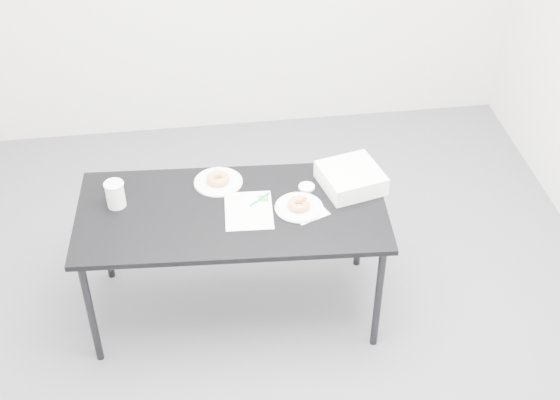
{
  "coord_description": "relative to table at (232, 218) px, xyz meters",
  "views": [
    {
      "loc": [
        -0.32,
        -2.93,
        3.22
      ],
      "look_at": [
        0.09,
        0.02,
        0.83
      ],
      "focal_mm": 50.0,
      "sensor_mm": 36.0,
      "label": 1
    }
  ],
  "objects": [
    {
      "name": "cup_lid",
      "position": [
        0.4,
        0.13,
        0.06
      ],
      "size": [
        0.08,
        0.08,
        0.01
      ],
      "primitive_type": "cylinder",
      "color": "white",
      "rests_on": "table"
    },
    {
      "name": "logo_patch",
      "position": [
        0.17,
        0.06,
        0.06
      ],
      "size": [
        0.05,
        0.05,
        0.0
      ],
      "primitive_type": "cube",
      "rotation": [
        0.0,
        0.0,
        -0.06
      ],
      "color": "green",
      "rests_on": "scorecard"
    },
    {
      "name": "floor",
      "position": [
        0.15,
        -0.12,
        -0.66
      ],
      "size": [
        4.0,
        4.0,
        0.0
      ],
      "primitive_type": "plane",
      "color": "#505056",
      "rests_on": "ground"
    },
    {
      "name": "donut_far",
      "position": [
        -0.05,
        0.23,
        0.08
      ],
      "size": [
        0.14,
        0.14,
        0.04
      ],
      "primitive_type": "torus",
      "rotation": [
        0.0,
        0.0,
        -0.22
      ],
      "color": "#D68544",
      "rests_on": "plate_far"
    },
    {
      "name": "table",
      "position": [
        0.0,
        0.0,
        0.0
      ],
      "size": [
        1.61,
        0.84,
        0.72
      ],
      "rotation": [
        0.0,
        0.0,
        -0.06
      ],
      "color": "black",
      "rests_on": "floor"
    },
    {
      "name": "donut_near",
      "position": [
        0.34,
        -0.04,
        0.08
      ],
      "size": [
        0.14,
        0.14,
        0.04
      ],
      "primitive_type": "torus",
      "rotation": [
        0.0,
        0.0,
        0.25
      ],
      "color": "#D68544",
      "rests_on": "plate_near"
    },
    {
      "name": "napkin",
      "position": [
        0.38,
        -0.06,
        0.06
      ],
      "size": [
        0.22,
        0.22,
        0.0
      ],
      "primitive_type": "cube",
      "rotation": [
        0.0,
        0.0,
        0.39
      ],
      "color": "white",
      "rests_on": "table"
    },
    {
      "name": "plate_near",
      "position": [
        0.34,
        -0.04,
        0.06
      ],
      "size": [
        0.24,
        0.24,
        0.01
      ],
      "primitive_type": "cylinder",
      "color": "white",
      "rests_on": "napkin"
    },
    {
      "name": "bakery_box",
      "position": [
        0.64,
        0.11,
        0.1
      ],
      "size": [
        0.36,
        0.36,
        0.1
      ],
      "primitive_type": "cube",
      "rotation": [
        0.0,
        0.0,
        0.24
      ],
      "color": "white",
      "rests_on": "table"
    },
    {
      "name": "plate_far",
      "position": [
        -0.05,
        0.23,
        0.06
      ],
      "size": [
        0.26,
        0.26,
        0.01
      ],
      "primitive_type": "cylinder",
      "color": "white",
      "rests_on": "table"
    },
    {
      "name": "scorecard",
      "position": [
        0.08,
        -0.02,
        0.06
      ],
      "size": [
        0.26,
        0.32,
        0.0
      ],
      "primitive_type": "cube",
      "rotation": [
        0.0,
        0.0,
        -0.06
      ],
      "color": "white",
      "rests_on": "table"
    },
    {
      "name": "coffee_cup",
      "position": [
        -0.58,
        0.11,
        0.13
      ],
      "size": [
        0.09,
        0.09,
        0.14
      ],
      "primitive_type": "cylinder",
      "color": "white",
      "rests_on": "table"
    },
    {
      "name": "pen",
      "position": [
        0.15,
        0.05,
        0.06
      ],
      "size": [
        0.11,
        0.1,
        0.01
      ],
      "primitive_type": "cylinder",
      "rotation": [
        0.0,
        1.57,
        0.69
      ],
      "color": "#0C8A5D",
      "rests_on": "scorecard"
    }
  ]
}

